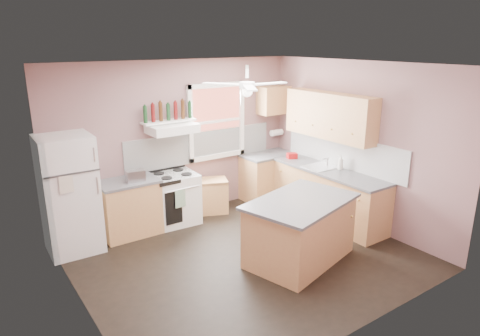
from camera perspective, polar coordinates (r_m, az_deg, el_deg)
floor at (r=6.30m, az=0.84°, el=-11.76°), size 4.50×4.50×0.00m
ceiling at (r=5.54m, az=0.96°, el=13.57°), size 4.50×4.50×0.00m
wall_back at (r=7.46m, az=-8.28°, el=3.75°), size 4.50×0.05×2.70m
wall_right at (r=7.30m, az=15.54°, el=3.03°), size 0.05×4.00×2.70m
wall_left at (r=4.88m, az=-21.39°, el=-4.35°), size 0.05×4.00×2.70m
backsplash_back at (r=7.67m, az=-5.09°, el=2.89°), size 2.90×0.03×0.55m
backsplash_right at (r=7.50m, az=13.49°, el=2.16°), size 0.03×2.60×0.55m
window_view at (r=7.73m, az=-3.22°, el=6.26°), size 1.00×0.02×1.20m
window_frame at (r=7.71m, az=-3.12°, el=6.23°), size 1.16×0.07×1.36m
refrigerator at (r=6.63m, az=-21.80°, el=-3.30°), size 0.76×0.74×1.74m
base_cabinet_left at (r=7.05m, az=-14.47°, el=-5.25°), size 0.90×0.60×0.86m
counter_left at (r=6.89m, az=-14.74°, el=-1.78°), size 0.92×0.62×0.04m
toaster at (r=6.79m, az=-13.76°, el=-1.02°), size 0.30×0.20×0.18m
stove at (r=7.32m, az=-8.82°, el=-4.05°), size 0.79×0.69×0.86m
range_hood at (r=7.06m, az=-9.02°, el=5.23°), size 0.78×0.50×0.14m
bottle_shelf at (r=7.15m, az=-9.48°, el=6.16°), size 0.90×0.26×0.03m
cart at (r=7.74m, az=-4.03°, el=-3.71°), size 0.72×0.61×0.61m
base_cabinet_corner at (r=8.36m, az=3.77°, el=-1.22°), size 1.00×0.60×0.86m
base_cabinet_right at (r=7.52m, az=11.65°, el=-3.64°), size 0.60×2.20×0.86m
counter_corner at (r=8.23m, az=3.83°, el=1.76°), size 1.02×0.62×0.04m
counter_right at (r=7.37m, az=11.80°, el=-0.38°), size 0.62×2.22×0.04m
sink at (r=7.50m, az=10.71°, el=0.10°), size 0.55×0.45×0.03m
faucet at (r=7.59m, az=11.59°, el=0.84°), size 0.03×0.03×0.14m
upper_cabinet_right at (r=7.40m, az=11.85°, el=6.86°), size 0.33×1.80×0.76m
upper_cabinet_corner at (r=8.25m, az=4.49°, el=9.01°), size 0.60×0.33×0.52m
paper_towel at (r=8.46m, az=4.89°, el=4.73°), size 0.26×0.12×0.12m
island at (r=6.11m, az=7.99°, el=-8.36°), size 1.67×1.28×0.86m
island_top at (r=5.94m, az=8.17°, el=-4.43°), size 1.77×1.39×0.04m
ceiling_fan_hub at (r=5.56m, az=0.95°, el=11.00°), size 0.20×0.20×0.08m
soap_bottle at (r=7.38m, az=13.27°, el=0.72°), size 0.13×0.13×0.25m
red_caddy at (r=7.94m, az=6.95°, el=1.63°), size 0.21×0.17×0.10m
wine_bottles at (r=7.12m, az=-9.53°, el=7.42°), size 0.86×0.06×0.31m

